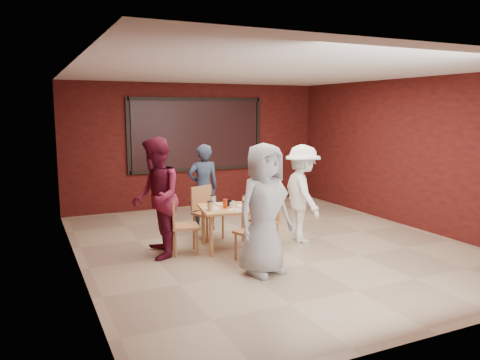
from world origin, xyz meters
name	(u,v)px	position (x,y,z in m)	size (l,w,h in m)	color
floor	(269,244)	(0.00, 0.00, 0.00)	(7.00, 7.00, 0.00)	tan
window_blinds	(197,135)	(0.00, 3.45, 1.65)	(3.00, 0.02, 1.50)	black
dining_table	(228,212)	(-0.72, 0.05, 0.60)	(1.00, 1.00, 0.83)	tan
chair_front	(256,229)	(-0.62, -0.71, 0.49)	(0.54, 0.54, 0.87)	#A77041
chair_back	(206,209)	(-0.82, 0.80, 0.51)	(0.55, 0.55, 0.90)	#A77041
chair_left	(180,223)	(-1.50, 0.14, 0.49)	(0.48, 0.48, 0.86)	#A77041
chair_right	(268,217)	(-0.02, 0.02, 0.45)	(0.42, 0.42, 0.80)	#A77041
diner_front	(264,209)	(-0.74, -1.20, 0.89)	(0.87, 0.57, 1.78)	#999999
diner_back	(203,187)	(-0.65, 1.35, 0.80)	(0.58, 0.38, 1.59)	#283448
diner_left	(156,198)	(-1.86, 0.13, 0.91)	(0.88, 0.69, 1.82)	maroon
diner_right	(302,194)	(0.58, -0.07, 0.82)	(1.06, 0.61, 1.64)	white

